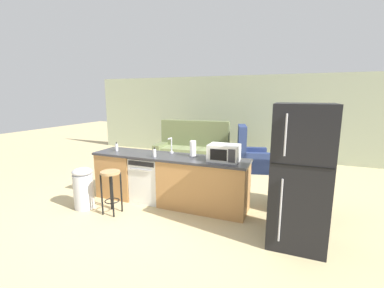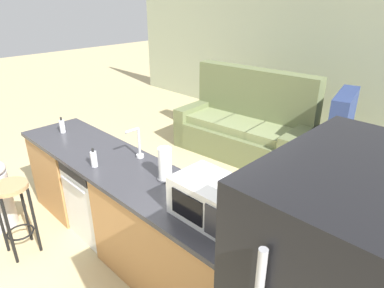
{
  "view_description": "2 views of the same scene",
  "coord_description": "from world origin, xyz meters",
  "px_view_note": "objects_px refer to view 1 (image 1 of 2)",
  "views": [
    {
      "loc": [
        2.23,
        -4.06,
        1.97
      ],
      "look_at": [
        0.43,
        0.45,
        1.06
      ],
      "focal_mm": 24.0,
      "sensor_mm": 36.0,
      "label": 1
    },
    {
      "loc": [
        2.47,
        -1.48,
        2.32
      ],
      "look_at": [
        0.28,
        0.74,
        0.92
      ],
      "focal_mm": 32.0,
      "sensor_mm": 36.0,
      "label": 2
    }
  ],
  "objects_px": {
    "soap_bottle": "(155,153)",
    "dish_soap_bottle": "(117,147)",
    "paper_towel_roll": "(193,149)",
    "kettle": "(310,157)",
    "microwave": "(224,153)",
    "couch": "(193,152)",
    "refrigerator": "(300,176)",
    "bar_stool": "(111,183)",
    "dishwasher": "(150,178)",
    "armchair": "(249,157)",
    "trash_bin": "(83,188)",
    "stove_range": "(297,185)"
  },
  "relations": [
    {
      "from": "soap_bottle",
      "to": "kettle",
      "type": "xyz_separation_m",
      "value": [
        2.55,
        0.6,
        0.01
      ]
    },
    {
      "from": "microwave",
      "to": "bar_stool",
      "type": "height_order",
      "value": "microwave"
    },
    {
      "from": "trash_bin",
      "to": "armchair",
      "type": "distance_m",
      "value": 4.2
    },
    {
      "from": "dishwasher",
      "to": "refrigerator",
      "type": "relative_size",
      "value": 0.45
    },
    {
      "from": "stove_range",
      "to": "armchair",
      "type": "relative_size",
      "value": 0.75
    },
    {
      "from": "dishwasher",
      "to": "microwave",
      "type": "distance_m",
      "value": 1.56
    },
    {
      "from": "dish_soap_bottle",
      "to": "paper_towel_roll",
      "type": "bearing_deg",
      "value": 4.11
    },
    {
      "from": "soap_bottle",
      "to": "kettle",
      "type": "bearing_deg",
      "value": 13.19
    },
    {
      "from": "soap_bottle",
      "to": "trash_bin",
      "type": "bearing_deg",
      "value": -151.49
    },
    {
      "from": "bar_stool",
      "to": "armchair",
      "type": "height_order",
      "value": "armchair"
    },
    {
      "from": "soap_bottle",
      "to": "dish_soap_bottle",
      "type": "bearing_deg",
      "value": 169.46
    },
    {
      "from": "dish_soap_bottle",
      "to": "kettle",
      "type": "xyz_separation_m",
      "value": [
        3.51,
        0.42,
        0.01
      ]
    },
    {
      "from": "stove_range",
      "to": "couch",
      "type": "height_order",
      "value": "couch"
    },
    {
      "from": "paper_towel_roll",
      "to": "kettle",
      "type": "relative_size",
      "value": 1.38
    },
    {
      "from": "paper_towel_roll",
      "to": "bar_stool",
      "type": "bearing_deg",
      "value": -142.23
    },
    {
      "from": "refrigerator",
      "to": "paper_towel_roll",
      "type": "height_order",
      "value": "refrigerator"
    },
    {
      "from": "soap_bottle",
      "to": "dish_soap_bottle",
      "type": "relative_size",
      "value": 1.0
    },
    {
      "from": "refrigerator",
      "to": "dish_soap_bottle",
      "type": "relative_size",
      "value": 10.68
    },
    {
      "from": "microwave",
      "to": "couch",
      "type": "xyz_separation_m",
      "value": [
        -1.59,
        2.61,
        -0.65
      ]
    },
    {
      "from": "dish_soap_bottle",
      "to": "couch",
      "type": "xyz_separation_m",
      "value": [
        0.59,
        2.6,
        -0.58
      ]
    },
    {
      "from": "dishwasher",
      "to": "microwave",
      "type": "xyz_separation_m",
      "value": [
        1.44,
        -0.0,
        0.62
      ]
    },
    {
      "from": "microwave",
      "to": "bar_stool",
      "type": "distance_m",
      "value": 1.95
    },
    {
      "from": "stove_range",
      "to": "kettle",
      "type": "relative_size",
      "value": 4.39
    },
    {
      "from": "paper_towel_roll",
      "to": "trash_bin",
      "type": "bearing_deg",
      "value": -152.66
    },
    {
      "from": "dishwasher",
      "to": "soap_bottle",
      "type": "bearing_deg",
      "value": -38.8
    },
    {
      "from": "paper_towel_roll",
      "to": "microwave",
      "type": "bearing_deg",
      "value": -11.07
    },
    {
      "from": "kettle",
      "to": "refrigerator",
      "type": "bearing_deg",
      "value": -99.85
    },
    {
      "from": "refrigerator",
      "to": "microwave",
      "type": "xyz_separation_m",
      "value": [
        -1.16,
        0.55,
        0.1
      ]
    },
    {
      "from": "couch",
      "to": "paper_towel_roll",
      "type": "bearing_deg",
      "value": -68.31
    },
    {
      "from": "dishwasher",
      "to": "trash_bin",
      "type": "relative_size",
      "value": 1.14
    },
    {
      "from": "soap_bottle",
      "to": "armchair",
      "type": "relative_size",
      "value": 0.15
    },
    {
      "from": "soap_bottle",
      "to": "dishwasher",
      "type": "bearing_deg",
      "value": 141.2
    },
    {
      "from": "stove_range",
      "to": "soap_bottle",
      "type": "height_order",
      "value": "soap_bottle"
    },
    {
      "from": "dishwasher",
      "to": "trash_bin",
      "type": "height_order",
      "value": "dishwasher"
    },
    {
      "from": "stove_range",
      "to": "trash_bin",
      "type": "height_order",
      "value": "stove_range"
    },
    {
      "from": "microwave",
      "to": "bar_stool",
      "type": "bearing_deg",
      "value": -156.36
    },
    {
      "from": "dish_soap_bottle",
      "to": "dishwasher",
      "type": "bearing_deg",
      "value": -0.23
    },
    {
      "from": "microwave",
      "to": "soap_bottle",
      "type": "height_order",
      "value": "microwave"
    },
    {
      "from": "dishwasher",
      "to": "refrigerator",
      "type": "height_order",
      "value": "refrigerator"
    },
    {
      "from": "refrigerator",
      "to": "trash_bin",
      "type": "height_order",
      "value": "refrigerator"
    },
    {
      "from": "microwave",
      "to": "armchair",
      "type": "xyz_separation_m",
      "value": [
        -0.01,
        2.74,
        -0.69
      ]
    },
    {
      "from": "dish_soap_bottle",
      "to": "bar_stool",
      "type": "height_order",
      "value": "dish_soap_bottle"
    },
    {
      "from": "paper_towel_roll",
      "to": "bar_stool",
      "type": "relative_size",
      "value": 0.38
    },
    {
      "from": "kettle",
      "to": "armchair",
      "type": "distance_m",
      "value": 2.75
    },
    {
      "from": "dishwasher",
      "to": "couch",
      "type": "xyz_separation_m",
      "value": [
        -0.15,
        2.6,
        -0.03
      ]
    },
    {
      "from": "microwave",
      "to": "bar_stool",
      "type": "xyz_separation_m",
      "value": [
        -1.73,
        -0.76,
        -0.5
      ]
    },
    {
      "from": "dish_soap_bottle",
      "to": "bar_stool",
      "type": "xyz_separation_m",
      "value": [
        0.45,
        -0.76,
        -0.44
      ]
    },
    {
      "from": "refrigerator",
      "to": "bar_stool",
      "type": "height_order",
      "value": "refrigerator"
    },
    {
      "from": "bar_stool",
      "to": "couch",
      "type": "xyz_separation_m",
      "value": [
        0.14,
        3.36,
        -0.14
      ]
    },
    {
      "from": "stove_range",
      "to": "paper_towel_roll",
      "type": "height_order",
      "value": "paper_towel_roll"
    }
  ]
}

